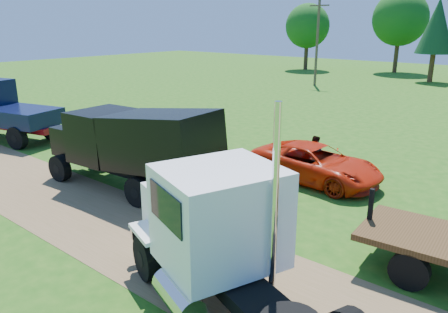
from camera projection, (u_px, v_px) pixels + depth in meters
The scene contains 6 objects.
ground at pixel (168, 249), 13.05m from camera, with size 140.00×140.00×0.00m, color #1E5512.
dirt_track at pixel (168, 248), 13.05m from camera, with size 120.00×4.20×0.01m, color brown.
white_semi_tractor at pixel (221, 238), 10.05m from camera, with size 8.41×5.23×5.02m.
black_dump_truck at pixel (133, 144), 17.04m from camera, with size 8.28×3.04×3.54m.
orange_pickup at pixel (315, 163), 18.44m from camera, with size 2.60×5.64×1.57m, color red.
spectator_b at pixel (314, 155), 19.40m from camera, with size 0.84×0.65×1.72m, color #999999.
Camera 1 is at (8.73, -7.92, 6.46)m, focal length 35.00 mm.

